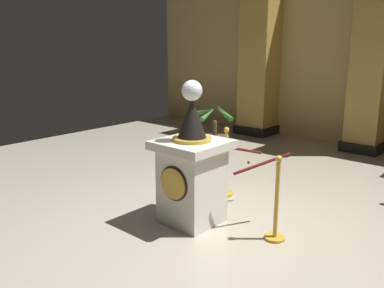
% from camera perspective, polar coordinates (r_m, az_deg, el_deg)
% --- Properties ---
extents(ground_plane, '(11.98, 11.98, 0.00)m').
position_cam_1_polar(ground_plane, '(5.11, 4.97, -11.10)').
color(ground_plane, '#B2A893').
extents(back_wall, '(11.98, 0.16, 3.62)m').
position_cam_1_polar(back_wall, '(9.25, 24.77, 10.55)').
color(back_wall, tan).
rests_on(back_wall, ground_plane).
extents(pedestal_clock, '(0.78, 0.78, 1.76)m').
position_cam_1_polar(pedestal_clock, '(4.91, -0.03, -3.74)').
color(pedestal_clock, silver).
rests_on(pedestal_clock, ground_plane).
extents(stanchion_near, '(0.24, 0.24, 0.99)m').
position_cam_1_polar(stanchion_near, '(4.68, 11.76, -9.21)').
color(stanchion_near, gold).
rests_on(stanchion_near, ground_plane).
extents(stanchion_far, '(0.24, 0.24, 1.02)m').
position_cam_1_polar(stanchion_far, '(5.90, 4.76, -3.91)').
color(stanchion_far, gold).
rests_on(stanchion_far, ground_plane).
extents(velvet_rope, '(1.03, 1.02, 0.22)m').
position_cam_1_polar(velvet_rope, '(5.14, 8.00, -1.66)').
color(velvet_rope, '#591419').
extents(column_left, '(0.91, 0.91, 3.47)m').
position_cam_1_polar(column_left, '(9.98, 9.59, 11.28)').
color(column_left, black).
rests_on(column_left, ground_plane).
extents(column_centre_rear, '(0.79, 0.79, 3.47)m').
position_cam_1_polar(column_centre_rear, '(8.88, 23.96, 9.98)').
color(column_centre_rear, black).
rests_on(column_centre_rear, ground_plane).
extents(potted_palm_left, '(0.87, 0.85, 1.05)m').
position_cam_1_polar(potted_palm_left, '(7.90, 3.19, 0.21)').
color(potted_palm_left, '#4C3828').
rests_on(potted_palm_left, ground_plane).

